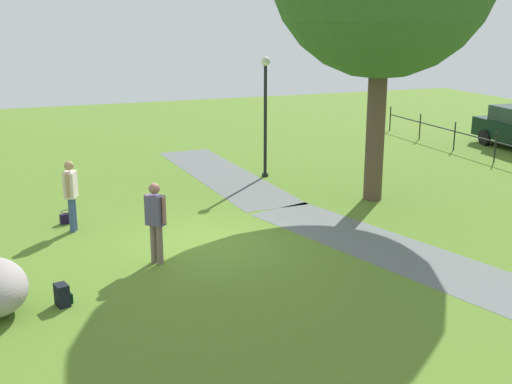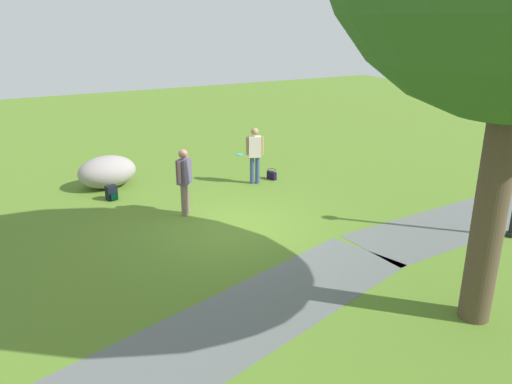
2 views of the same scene
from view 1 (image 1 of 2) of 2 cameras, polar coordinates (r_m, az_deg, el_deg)
ground_plane at (r=14.45m, az=-3.91°, el=-4.63°), size 48.00×48.00×0.00m
footpath_segment_near at (r=20.57m, az=-2.97°, el=1.53°), size 8.09×2.30×0.01m
footpath_segment_mid at (r=14.32m, az=12.13°, el=-5.12°), size 8.20×4.01×0.01m
lamp_post at (r=19.92m, az=0.83°, el=7.73°), size 0.28×0.28×3.69m
woman_with_handbag at (r=15.62m, az=-15.96°, el=0.10°), size 0.49×0.36×1.68m
man_near_boulder at (r=13.21m, az=-8.82°, el=-2.22°), size 0.43×0.41×1.70m
handbag_on_grass at (r=16.46m, az=-16.30°, el=-2.19°), size 0.33×0.34×0.31m
backpack_by_boulder at (r=11.97m, az=-16.63°, el=-8.69°), size 0.32×0.31×0.40m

